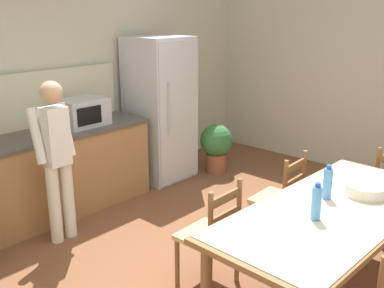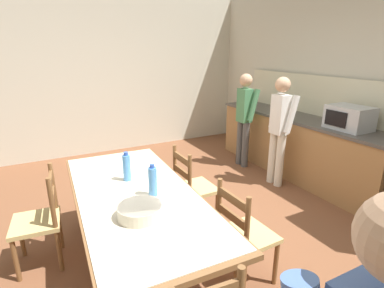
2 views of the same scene
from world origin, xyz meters
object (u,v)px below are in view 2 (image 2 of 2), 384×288
at_px(chair_side_far_left, 193,188).
at_px(person_at_sink, 245,116).
at_px(bottle_near_centre, 127,167).
at_px(bottle_off_centre, 153,181).
at_px(dining_table, 136,200).
at_px(chair_side_far_right, 244,235).
at_px(microwave, 349,118).
at_px(serving_bowl, 140,210).
at_px(chair_side_near_left, 40,220).
at_px(person_at_counter, 279,126).

bearing_deg(chair_side_far_left, person_at_sink, -53.66).
distance_m(bottle_near_centre, bottle_off_centre, 0.40).
distance_m(dining_table, chair_side_far_right, 0.94).
relative_size(dining_table, chair_side_far_left, 2.42).
height_order(microwave, bottle_off_centre, microwave).
xyz_separation_m(bottle_near_centre, serving_bowl, (0.65, -0.09, -0.07)).
xyz_separation_m(dining_table, chair_side_near_left, (-0.51, -0.75, -0.26)).
relative_size(chair_side_far_right, person_at_counter, 0.58).
bearing_deg(serving_bowl, person_at_counter, 116.46).
height_order(bottle_off_centre, serving_bowl, bottle_off_centre).
relative_size(chair_side_near_left, person_at_sink, 0.59).
distance_m(chair_side_near_left, chair_side_far_left, 1.53).
distance_m(dining_table, person_at_counter, 2.50).
height_order(dining_table, chair_side_far_right, chair_side_far_right).
height_order(chair_side_far_left, person_at_counter, person_at_counter).
relative_size(chair_side_near_left, chair_side_far_left, 1.00).
distance_m(dining_table, chair_side_near_left, 0.94).
bearing_deg(chair_side_far_right, chair_side_near_left, 53.15).
height_order(microwave, chair_side_near_left, microwave).
bearing_deg(bottle_near_centre, chair_side_far_left, 103.72).
bearing_deg(chair_side_near_left, microwave, 89.90).
distance_m(chair_side_far_right, person_at_sink, 2.75).
relative_size(microwave, serving_bowl, 1.56).
bearing_deg(microwave, serving_bowl, -79.60).
bearing_deg(chair_side_near_left, chair_side_far_right, 60.77).
bearing_deg(person_at_sink, bottle_near_centre, -149.47).
bearing_deg(microwave, bottle_off_centre, -84.24).
xyz_separation_m(microwave, chair_side_far_left, (-0.29, -2.09, -0.63)).
bearing_deg(dining_table, chair_side_far_left, 120.48).
relative_size(chair_side_far_left, person_at_counter, 0.58).
bearing_deg(bottle_off_centre, person_at_counter, 112.96).
bearing_deg(serving_bowl, microwave, 100.40).
distance_m(chair_side_near_left, person_at_counter, 3.14).
bearing_deg(person_at_counter, bottle_near_centre, -166.44).
relative_size(serving_bowl, person_at_sink, 0.21).
bearing_deg(chair_side_far_right, microwave, -74.46).
distance_m(chair_side_near_left, chair_side_far_right, 1.81).
height_order(serving_bowl, chair_side_far_right, chair_side_far_right).
height_order(microwave, chair_side_far_left, microwave).
distance_m(microwave, person_at_counter, 0.87).
height_order(serving_bowl, chair_side_far_left, chair_side_far_left).
xyz_separation_m(bottle_off_centre, chair_side_far_left, (-0.57, 0.67, -0.46)).
bearing_deg(bottle_near_centre, microwave, 87.89).
distance_m(person_at_sink, person_at_counter, 0.83).
height_order(bottle_off_centre, chair_side_near_left, bottle_off_centre).
distance_m(chair_side_far_left, person_at_sink, 2.04).
distance_m(bottle_near_centre, chair_side_far_left, 0.92).
bearing_deg(microwave, chair_side_far_left, -97.98).
bearing_deg(dining_table, chair_side_far_right, 55.27).
xyz_separation_m(bottle_near_centre, person_at_sink, (-1.39, 2.36, -0.04)).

